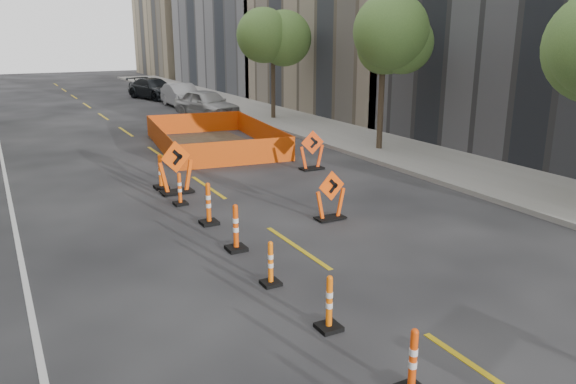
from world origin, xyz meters
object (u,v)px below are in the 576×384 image
channelizer_3 (329,303)px  channelizer_4 (271,263)px  parked_car_mid (182,95)px  chevron_sign_center (331,195)px  chevron_sign_right (312,150)px  parked_car_far (154,89)px  channelizer_6 (208,204)px  channelizer_2 (413,361)px  channelizer_8 (160,171)px  channelizer_5 (236,227)px  parked_car_near (207,104)px  channelizer_7 (180,189)px  chevron_sign_left (176,167)px

channelizer_3 → channelizer_4: bearing=92.6°
parked_car_mid → chevron_sign_center: bearing=-98.9°
chevron_sign_right → parked_car_far: bearing=96.2°
parked_car_mid → channelizer_6: bearing=-106.3°
channelizer_2 → channelizer_8: 12.23m
channelizer_5 → parked_car_near: bearing=71.7°
channelizer_7 → channelizer_8: 2.04m
channelizer_5 → parked_car_mid: parked_car_mid is taller
chevron_sign_left → parked_car_mid: chevron_sign_left is taller
channelizer_7 → parked_car_mid: (6.97, 21.60, 0.29)m
parked_car_near → channelizer_7: bearing=-125.4°
channelizer_3 → parked_car_far: 35.94m
channelizer_5 → channelizer_8: (-0.04, 6.11, 0.01)m
chevron_sign_left → parked_car_far: chevron_sign_left is taller
channelizer_3 → channelizer_5: (0.02, 4.08, 0.06)m
channelizer_4 → chevron_sign_right: (5.69, 8.09, 0.26)m
channelizer_5 → chevron_sign_right: size_ratio=0.77×
channelizer_7 → chevron_sign_right: bearing=19.3°
channelizer_4 → parked_car_near: size_ratio=0.19×
channelizer_8 → channelizer_4: bearing=-90.5°
parked_car_near → parked_car_mid: 5.59m
channelizer_5 → channelizer_8: 6.11m
channelizer_3 → chevron_sign_right: (5.60, 10.13, 0.23)m
chevron_sign_center → parked_car_mid: 25.10m
channelizer_7 → parked_car_far: (6.61, 27.18, 0.28)m
chevron_sign_center → parked_car_near: (3.53, 19.22, 0.15)m
channelizer_2 → chevron_sign_center: chevron_sign_center is taller
channelizer_2 → channelizer_4: (-0.18, 4.08, -0.04)m
parked_car_far → chevron_sign_center: bearing=-112.4°
channelizer_6 → channelizer_5: bearing=-92.5°
parked_car_mid → chevron_sign_left: bearing=-108.3°
channelizer_5 → chevron_sign_right: (5.58, 6.05, 0.17)m
channelizer_7 → chevron_sign_center: bearing=-45.3°
chevron_sign_center → parked_car_far: bearing=79.6°
chevron_sign_left → parked_car_near: bearing=54.4°
chevron_sign_left → chevron_sign_center: bearing=-69.2°
parked_car_near → chevron_sign_center: bearing=-113.1°
channelizer_4 → parked_car_far: parked_car_far is taller
channelizer_4 → chevron_sign_left: chevron_sign_left is taller
channelizer_7 → chevron_sign_left: size_ratio=0.58×
channelizer_5 → parked_car_near: 21.17m
channelizer_5 → channelizer_4: bearing=-93.2°
channelizer_4 → parked_car_near: 23.14m
parked_car_mid → channelizer_3: bearing=-103.3°
channelizer_6 → parked_car_near: (6.56, 18.06, 0.26)m
channelizer_3 → chevron_sign_center: bearing=57.6°
parked_car_mid → chevron_sign_right: bearing=-94.1°
channelizer_4 → channelizer_8: channelizer_8 is taller
channelizer_2 → channelizer_3: size_ratio=1.01×
channelizer_2 → chevron_sign_right: 13.36m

